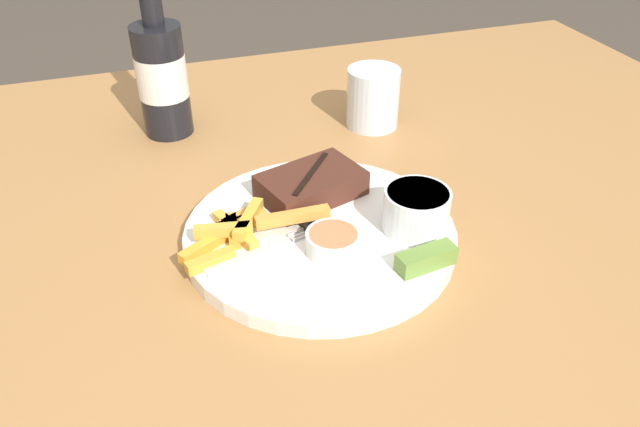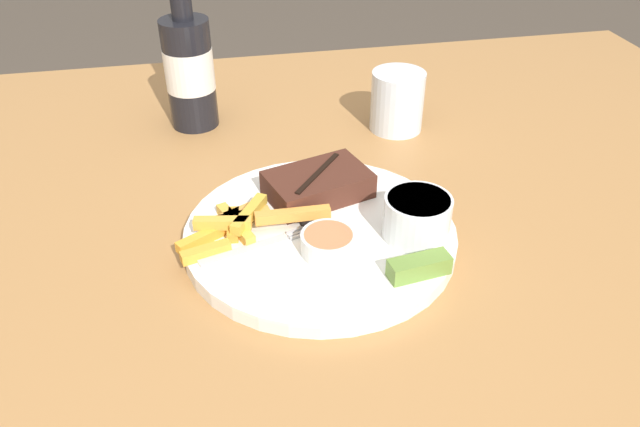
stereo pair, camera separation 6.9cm
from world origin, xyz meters
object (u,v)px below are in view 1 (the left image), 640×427
at_px(pickle_spear, 426,259).
at_px(knife_utensil, 296,211).
at_px(beer_bottle, 161,73).
at_px(steak_portion, 311,185).
at_px(coleslaw_cup, 416,208).
at_px(dipping_sauce_cup, 330,242).
at_px(drinking_glass, 373,98).
at_px(dinner_plate, 320,235).
at_px(fork_utensil, 258,252).

distance_m(pickle_spear, knife_utensil, 0.17).
height_order(pickle_spear, beer_bottle, beer_bottle).
distance_m(knife_utensil, beer_bottle, 0.32).
xyz_separation_m(knife_utensil, beer_bottle, (-0.11, 0.29, 0.07)).
distance_m(steak_portion, beer_bottle, 0.30).
height_order(coleslaw_cup, pickle_spear, coleslaw_cup).
bearing_deg(dipping_sauce_cup, drinking_glass, 60.11).
bearing_deg(coleslaw_cup, dipping_sauce_cup, -174.36).
xyz_separation_m(dinner_plate, beer_bottle, (-0.13, 0.33, 0.08)).
height_order(steak_portion, coleslaw_cup, coleslaw_cup).
relative_size(coleslaw_cup, dipping_sauce_cup, 1.25).
distance_m(dipping_sauce_cup, drinking_glass, 0.34).
xyz_separation_m(pickle_spear, drinking_glass, (0.08, 0.35, 0.02)).
bearing_deg(beer_bottle, knife_utensil, -69.09).
bearing_deg(beer_bottle, dinner_plate, -68.68).
distance_m(coleslaw_cup, drinking_glass, 0.29).
bearing_deg(coleslaw_cup, fork_utensil, 176.63).
relative_size(steak_portion, dipping_sauce_cup, 2.31).
relative_size(pickle_spear, fork_utensil, 0.51).
bearing_deg(knife_utensil, pickle_spear, -152.82).
relative_size(pickle_spear, knife_utensil, 0.40).
xyz_separation_m(dinner_plate, drinking_glass, (0.17, 0.25, 0.03)).
bearing_deg(dinner_plate, coleslaw_cup, -18.33).
relative_size(dipping_sauce_cup, pickle_spear, 0.88).
distance_m(dipping_sauce_cup, beer_bottle, 0.39).
xyz_separation_m(pickle_spear, knife_utensil, (-0.10, 0.13, -0.01)).
bearing_deg(knife_utensil, drinking_glass, -49.68).
height_order(dipping_sauce_cup, pickle_spear, dipping_sauce_cup).
xyz_separation_m(dinner_plate, knife_utensil, (-0.02, 0.04, 0.01)).
bearing_deg(knife_utensil, steak_portion, -51.60).
bearing_deg(dinner_plate, drinking_glass, 56.48).
bearing_deg(steak_portion, beer_bottle, 118.06).
distance_m(pickle_spear, fork_utensil, 0.18).
relative_size(coleslaw_cup, knife_utensil, 0.44).
height_order(dinner_plate, steak_portion, steak_portion).
height_order(coleslaw_cup, fork_utensil, coleslaw_cup).
height_order(dinner_plate, coleslaw_cup, coleslaw_cup).
distance_m(coleslaw_cup, beer_bottle, 0.43).
xyz_separation_m(dinner_plate, steak_portion, (0.01, 0.07, 0.02)).
bearing_deg(dipping_sauce_cup, beer_bottle, 108.58).
xyz_separation_m(dinner_plate, coleslaw_cup, (0.10, -0.03, 0.04)).
distance_m(dinner_plate, fork_utensil, 0.08).
xyz_separation_m(pickle_spear, beer_bottle, (-0.21, 0.42, 0.06)).
relative_size(steak_portion, coleslaw_cup, 1.85).
bearing_deg(knife_utensil, dinner_plate, -164.75).
relative_size(dipping_sauce_cup, knife_utensil, 0.35).
bearing_deg(fork_utensil, coleslaw_cup, -19.82).
relative_size(fork_utensil, drinking_glass, 1.50).
bearing_deg(steak_portion, knife_utensil, -132.35).
height_order(pickle_spear, knife_utensil, pickle_spear).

